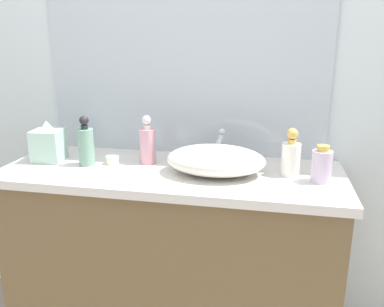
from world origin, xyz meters
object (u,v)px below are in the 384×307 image
at_px(tissue_box, 48,144).
at_px(soap_dispenser, 86,144).
at_px(perfume_bottle, 147,143).
at_px(candle_jar, 112,160).
at_px(lotion_bottle, 321,166).
at_px(spray_can, 291,156).
at_px(sink_basin, 216,160).

bearing_deg(tissue_box, soap_dispenser, -7.64).
relative_size(perfume_bottle, candle_jar, 3.81).
bearing_deg(lotion_bottle, spray_can, 151.85).
height_order(sink_basin, perfume_bottle, perfume_bottle).
height_order(sink_basin, soap_dispenser, soap_dispenser).
bearing_deg(soap_dispenser, spray_can, 2.70).
distance_m(tissue_box, candle_jar, 0.30).
height_order(lotion_bottle, candle_jar, lotion_bottle).
bearing_deg(sink_basin, soap_dispenser, 179.86).
bearing_deg(candle_jar, spray_can, 0.57).
relative_size(sink_basin, spray_can, 2.09).
relative_size(lotion_bottle, perfume_bottle, 0.68).
bearing_deg(tissue_box, perfume_bottle, 6.82).
relative_size(soap_dispenser, spray_can, 1.13).
height_order(perfume_bottle, tissue_box, perfume_bottle).
relative_size(sink_basin, perfume_bottle, 1.88).
distance_m(spray_can, candle_jar, 0.75).
xyz_separation_m(sink_basin, perfume_bottle, (-0.31, 0.08, 0.03)).
relative_size(sink_basin, lotion_bottle, 2.77).
height_order(sink_basin, lotion_bottle, lotion_bottle).
height_order(lotion_bottle, spray_can, spray_can).
bearing_deg(sink_basin, candle_jar, 175.72).
distance_m(lotion_bottle, spray_can, 0.13).
xyz_separation_m(lotion_bottle, candle_jar, (-0.86, 0.05, -0.05)).
bearing_deg(candle_jar, soap_dispenser, -162.22).
bearing_deg(perfume_bottle, soap_dispenser, -162.51).
relative_size(sink_basin, soap_dispenser, 1.85).
bearing_deg(soap_dispenser, candle_jar, 17.78).
bearing_deg(sink_basin, perfume_bottle, 165.55).
bearing_deg(spray_can, sink_basin, -171.94).
relative_size(spray_can, tissue_box, 1.06).
bearing_deg(spray_can, perfume_bottle, 176.37).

